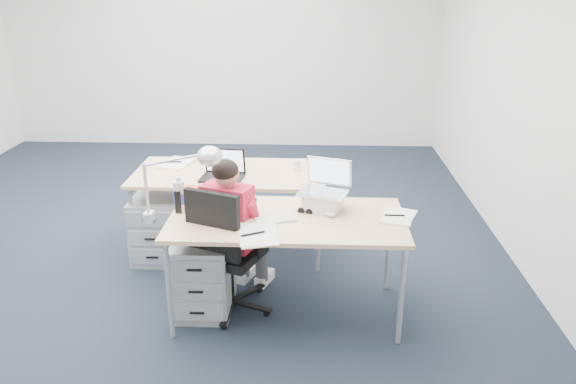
{
  "coord_description": "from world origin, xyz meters",
  "views": [
    {
      "loc": [
        1.28,
        -4.35,
        2.24
      ],
      "look_at": [
        1.11,
        -0.68,
        0.85
      ],
      "focal_mm": 35.0,
      "sensor_mm": 36.0,
      "label": 1
    }
  ],
  "objects_px": {
    "office_chair": "(229,275)",
    "far_cup": "(296,165)",
    "drawer_pedestal_near": "(203,274)",
    "drawer_pedestal_far": "(159,227)",
    "book_stack": "(192,194)",
    "bear_figurine": "(230,192)",
    "desk_far": "(230,177)",
    "seated_person": "(237,229)",
    "desk_lamp": "(171,183)",
    "silver_laptop": "(323,187)",
    "dark_laptop": "(221,165)",
    "headphones": "(224,197)",
    "desk_near": "(287,224)",
    "water_bottle": "(179,194)",
    "can_koozie": "(252,203)",
    "sunglasses": "(305,212)",
    "cordless_phone": "(178,202)",
    "wireless_keyboard": "(276,219)",
    "computer_mouse": "(330,214)"
  },
  "relations": [
    {
      "from": "desk_near",
      "to": "seated_person",
      "type": "relative_size",
      "value": 1.43
    },
    {
      "from": "sunglasses",
      "to": "computer_mouse",
      "type": "bearing_deg",
      "value": 1.91
    },
    {
      "from": "silver_laptop",
      "to": "cordless_phone",
      "type": "distance_m",
      "value": 1.0
    },
    {
      "from": "cordless_phone",
      "to": "drawer_pedestal_near",
      "type": "bearing_deg",
      "value": -10.77
    },
    {
      "from": "drawer_pedestal_near",
      "to": "dark_laptop",
      "type": "distance_m",
      "value": 0.95
    },
    {
      "from": "wireless_keyboard",
      "to": "headphones",
      "type": "height_order",
      "value": "headphones"
    },
    {
      "from": "wireless_keyboard",
      "to": "dark_laptop",
      "type": "bearing_deg",
      "value": 103.89
    },
    {
      "from": "drawer_pedestal_far",
      "to": "silver_laptop",
      "type": "bearing_deg",
      "value": -25.44
    },
    {
      "from": "computer_mouse",
      "to": "bear_figurine",
      "type": "distance_m",
      "value": 0.75
    },
    {
      "from": "desk_lamp",
      "to": "book_stack",
      "type": "bearing_deg",
      "value": 87.39
    },
    {
      "from": "silver_laptop",
      "to": "desk_lamp",
      "type": "distance_m",
      "value": 1.03
    },
    {
      "from": "desk_far",
      "to": "bear_figurine",
      "type": "height_order",
      "value": "bear_figurine"
    },
    {
      "from": "seated_person",
      "to": "computer_mouse",
      "type": "xyz_separation_m",
      "value": [
        0.66,
        -0.12,
        0.18
      ]
    },
    {
      "from": "office_chair",
      "to": "far_cup",
      "type": "distance_m",
      "value": 1.21
    },
    {
      "from": "desk_near",
      "to": "bear_figurine",
      "type": "xyz_separation_m",
      "value": [
        -0.42,
        0.26,
        0.13
      ]
    },
    {
      "from": "seated_person",
      "to": "desk_lamp",
      "type": "distance_m",
      "value": 0.64
    },
    {
      "from": "office_chair",
      "to": "sunglasses",
      "type": "height_order",
      "value": "office_chair"
    },
    {
      "from": "desk_near",
      "to": "headphones",
      "type": "relative_size",
      "value": 8.17
    },
    {
      "from": "desk_lamp",
      "to": "dark_laptop",
      "type": "xyz_separation_m",
      "value": [
        0.19,
        0.87,
        -0.15
      ]
    },
    {
      "from": "seated_person",
      "to": "can_koozie",
      "type": "bearing_deg",
      "value": -4.83
    },
    {
      "from": "sunglasses",
      "to": "headphones",
      "type": "bearing_deg",
      "value": 173.35
    },
    {
      "from": "desk_near",
      "to": "bear_figurine",
      "type": "bearing_deg",
      "value": 147.91
    },
    {
      "from": "desk_far",
      "to": "headphones",
      "type": "distance_m",
      "value": 0.63
    },
    {
      "from": "drawer_pedestal_near",
      "to": "book_stack",
      "type": "relative_size",
      "value": 2.78
    },
    {
      "from": "silver_laptop",
      "to": "dark_laptop",
      "type": "distance_m",
      "value": 1.01
    },
    {
      "from": "headphones",
      "to": "sunglasses",
      "type": "height_order",
      "value": "headphones"
    },
    {
      "from": "headphones",
      "to": "cordless_phone",
      "type": "relative_size",
      "value": 1.21
    },
    {
      "from": "drawer_pedestal_near",
      "to": "drawer_pedestal_far",
      "type": "distance_m",
      "value": 0.95
    },
    {
      "from": "book_stack",
      "to": "water_bottle",
      "type": "bearing_deg",
      "value": -98.71
    },
    {
      "from": "water_bottle",
      "to": "far_cup",
      "type": "relative_size",
      "value": 2.89
    },
    {
      "from": "wireless_keyboard",
      "to": "dark_laptop",
      "type": "height_order",
      "value": "dark_laptop"
    },
    {
      "from": "seated_person",
      "to": "drawer_pedestal_far",
      "type": "height_order",
      "value": "seated_person"
    },
    {
      "from": "office_chair",
      "to": "computer_mouse",
      "type": "xyz_separation_m",
      "value": [
        0.71,
        0.03,
        0.47
      ]
    },
    {
      "from": "book_stack",
      "to": "cordless_phone",
      "type": "distance_m",
      "value": 0.26
    },
    {
      "from": "computer_mouse",
      "to": "book_stack",
      "type": "relative_size",
      "value": 0.5
    },
    {
      "from": "book_stack",
      "to": "far_cup",
      "type": "height_order",
      "value": "same"
    },
    {
      "from": "can_koozie",
      "to": "desk_lamp",
      "type": "distance_m",
      "value": 0.58
    },
    {
      "from": "office_chair",
      "to": "water_bottle",
      "type": "xyz_separation_m",
      "value": [
        -0.33,
        0.07,
        0.58
      ]
    },
    {
      "from": "desk_far",
      "to": "water_bottle",
      "type": "xyz_separation_m",
      "value": [
        -0.22,
        -0.87,
        0.17
      ]
    },
    {
      "from": "silver_laptop",
      "to": "book_stack",
      "type": "xyz_separation_m",
      "value": [
        -0.96,
        0.15,
        -0.13
      ]
    },
    {
      "from": "desk_lamp",
      "to": "far_cup",
      "type": "bearing_deg",
      "value": 57.82
    },
    {
      "from": "silver_laptop",
      "to": "headphones",
      "type": "xyz_separation_m",
      "value": [
        -0.72,
        0.17,
        -0.16
      ]
    },
    {
      "from": "far_cup",
      "to": "wireless_keyboard",
      "type": "bearing_deg",
      "value": -95.49
    },
    {
      "from": "seated_person",
      "to": "silver_laptop",
      "type": "relative_size",
      "value": 3.25
    },
    {
      "from": "water_bottle",
      "to": "desk_lamp",
      "type": "relative_size",
      "value": 0.46
    },
    {
      "from": "can_koozie",
      "to": "dark_laptop",
      "type": "height_order",
      "value": "dark_laptop"
    },
    {
      "from": "desk_far",
      "to": "seated_person",
      "type": "bearing_deg",
      "value": -78.73
    },
    {
      "from": "wireless_keyboard",
      "to": "water_bottle",
      "type": "relative_size",
      "value": 1.08
    },
    {
      "from": "bear_figurine",
      "to": "book_stack",
      "type": "xyz_separation_m",
      "value": [
        -0.29,
        0.04,
        -0.04
      ]
    },
    {
      "from": "far_cup",
      "to": "desk_near",
      "type": "bearing_deg",
      "value": -91.85
    }
  ]
}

